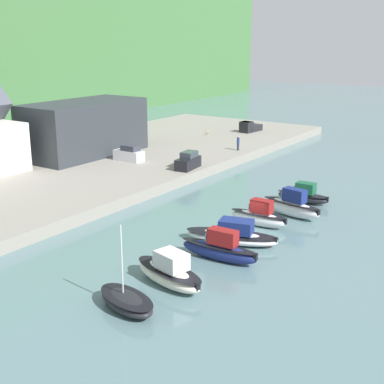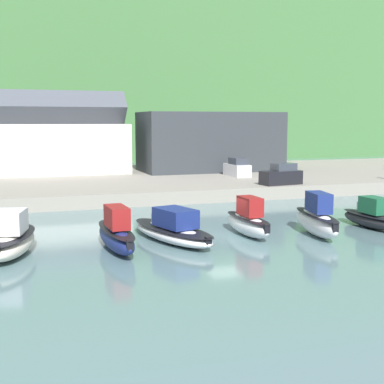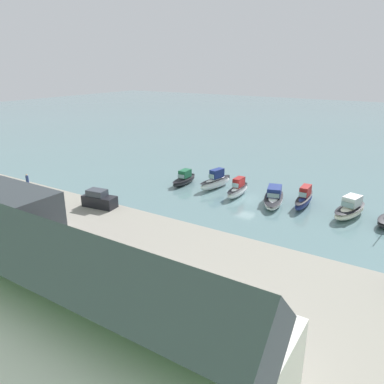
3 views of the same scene
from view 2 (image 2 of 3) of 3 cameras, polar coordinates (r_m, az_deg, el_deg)
The scene contains 13 objects.
ground_plane at distance 35.76m, azimuth 3.64°, elevation -4.70°, with size 320.00×320.00×0.00m, color slate.
hillside_backdrop at distance 123.63m, azimuth -13.01°, elevation 13.62°, with size 240.00×50.06×42.28m.
quay_promenade at distance 63.48m, azimuth -6.63°, elevation 1.19°, with size 107.76×31.25×1.25m.
harbor_clubhouse at distance 68.67m, azimuth -14.64°, elevation 5.06°, with size 18.13×9.92×10.18m.
yacht_club_building at distance 69.38m, azimuth 1.96°, elevation 5.40°, with size 17.82×8.39×7.52m.
moored_boat_1 at distance 32.05m, azimuth -18.73°, elevation -4.75°, with size 3.81×7.00×2.63m.
moored_boat_2 at distance 31.93m, azimuth -8.10°, elevation -4.44°, with size 1.74×6.99×2.67m.
moored_boat_3 at distance 33.83m, azimuth -2.07°, elevation -4.06°, with size 4.57×8.63×2.17m.
moored_boat_4 at distance 35.83m, azimuth 6.02°, elevation -3.12°, with size 1.51×5.89×2.63m.
moored_boat_5 at distance 36.70m, azimuth 13.16°, elevation -2.84°, with size 2.71×6.85×2.92m.
moored_boat_6 at distance 40.37m, azimuth 18.61°, elevation -2.51°, with size 1.87×5.88×2.25m.
parked_car_0 at distance 62.51m, azimuth 4.84°, elevation 2.53°, with size 1.80×4.20×2.16m.
parked_car_1 at distance 54.69m, azimuth 9.52°, elevation 1.75°, with size 4.41×2.38×2.16m.
Camera 2 is at (-13.51, -32.24, 7.54)m, focal length 50.00 mm.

